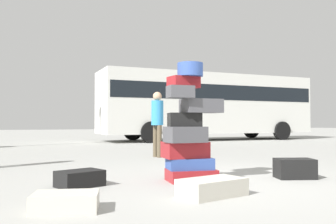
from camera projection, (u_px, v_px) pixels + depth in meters
ground_plane at (222, 182)px, 5.28m from camera, size 80.00×80.00×0.00m
suitcase_tower at (189, 133)px, 5.36m from camera, size 0.85×0.67×1.75m
suitcase_cream_behind_tower at (212, 187)px, 4.28m from camera, size 0.87×0.62×0.21m
suitcase_black_upright_blue at (295, 169)px, 5.65m from camera, size 0.65×0.52×0.30m
suitcase_black_foreground_far at (80, 179)px, 4.92m from camera, size 0.69×0.59×0.22m
suitcase_cream_foreground_near at (66, 202)px, 3.57m from camera, size 0.71×0.57×0.18m
person_tourist_with_camera at (157, 118)px, 9.09m from camera, size 0.30×0.34×1.63m
parked_bus at (208, 102)px, 17.82m from camera, size 10.68×3.01×3.15m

